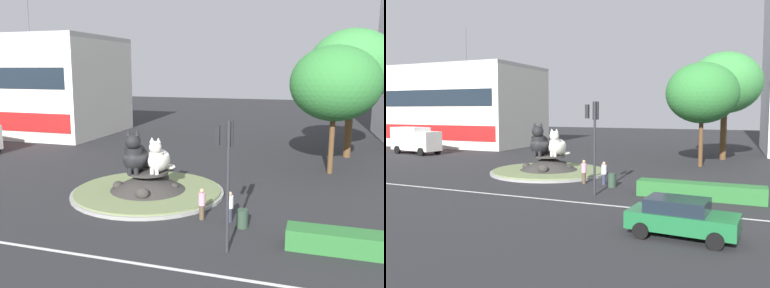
{
  "view_description": "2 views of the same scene",
  "coord_description": "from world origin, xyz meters",
  "views": [
    {
      "loc": [
        9.71,
        -21.87,
        7.48
      ],
      "look_at": [
        2.54,
        0.8,
        3.07
      ],
      "focal_mm": 38.11,
      "sensor_mm": 36.0,
      "label": 1
    },
    {
      "loc": [
        14.64,
        -28.12,
        4.97
      ],
      "look_at": [
        2.68,
        -0.4,
        2.43
      ],
      "focal_mm": 37.69,
      "sensor_mm": 36.0,
      "label": 2
    }
  ],
  "objects": [
    {
      "name": "ground_plane",
      "position": [
        0.0,
        0.0,
        0.0
      ],
      "size": [
        160.0,
        160.0,
        0.0
      ],
      "primitive_type": "plane",
      "color": "#28282B"
    },
    {
      "name": "lane_centreline",
      "position": [
        0.0,
        -8.46,
        0.0
      ],
      "size": [
        112.0,
        0.2,
        0.01
      ],
      "primitive_type": "cube",
      "color": "silver",
      "rests_on": "ground"
    },
    {
      "name": "roundabout_island",
      "position": [
        -0.0,
        -0.0,
        0.51
      ],
      "size": [
        9.19,
        9.19,
        1.4
      ],
      "color": "gray",
      "rests_on": "ground"
    },
    {
      "name": "cat_statue_black",
      "position": [
        -0.66,
        -0.3,
        2.36
      ],
      "size": [
        1.95,
        2.8,
        2.63
      ],
      "rotation": [
        0.0,
        0.0,
        -1.33
      ],
      "color": "black",
      "rests_on": "roundabout_island"
    },
    {
      "name": "cat_statue_white",
      "position": [
        0.7,
        0.03,
        2.19
      ],
      "size": [
        1.47,
        2.19,
        2.15
      ],
      "rotation": [
        0.0,
        0.0,
        -1.62
      ],
      "color": "silver",
      "rests_on": "roundabout_island"
    },
    {
      "name": "traffic_light_mast",
      "position": [
        6.25,
        -6.36,
        3.99
      ],
      "size": [
        0.71,
        0.6,
        5.47
      ],
      "rotation": [
        0.0,
        0.0,
        1.71
      ],
      "color": "#2D2D33",
      "rests_on": "ground"
    },
    {
      "name": "shophouse_block",
      "position": [
        -23.92,
        18.86,
        5.51
      ],
      "size": [
        21.46,
        13.15,
        16.95
      ],
      "rotation": [
        0.0,
        0.0,
        -0.0
      ],
      "color": "silver",
      "rests_on": "ground"
    },
    {
      "name": "clipped_hedge_strip",
      "position": [
        12.09,
        -4.98,
        0.45
      ],
      "size": [
        6.96,
        1.2,
        0.9
      ],
      "primitive_type": "cube",
      "color": "#2D7033",
      "rests_on": "ground"
    },
    {
      "name": "broadleaf_tree_behind_island",
      "position": [
        10.6,
        8.47,
        6.45
      ],
      "size": [
        6.22,
        6.22,
        9.11
      ],
      "color": "brown",
      "rests_on": "ground"
    },
    {
      "name": "second_tree_near_tower",
      "position": [
        12.06,
        14.72,
        7.66
      ],
      "size": [
        7.14,
        7.14,
        10.73
      ],
      "color": "brown",
      "rests_on": "ground"
    },
    {
      "name": "pedestrian_pink_shirt",
      "position": [
        4.31,
        -3.15,
        0.85
      ],
      "size": [
        0.35,
        0.35,
        1.61
      ],
      "rotation": [
        0.0,
        0.0,
        4.6
      ],
      "color": "brown",
      "rests_on": "ground"
    },
    {
      "name": "pedestrian_white_shirt",
      "position": [
        5.72,
        -3.07,
        0.82
      ],
      "size": [
        0.35,
        0.35,
        1.56
      ],
      "rotation": [
        0.0,
        0.0,
        4.24
      ],
      "color": "#33384C",
      "rests_on": "ground"
    },
    {
      "name": "litter_bin",
      "position": [
        6.45,
        -3.6,
        0.45
      ],
      "size": [
        0.56,
        0.56,
        0.9
      ],
      "color": "#2D4233",
      "rests_on": "ground"
    }
  ]
}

